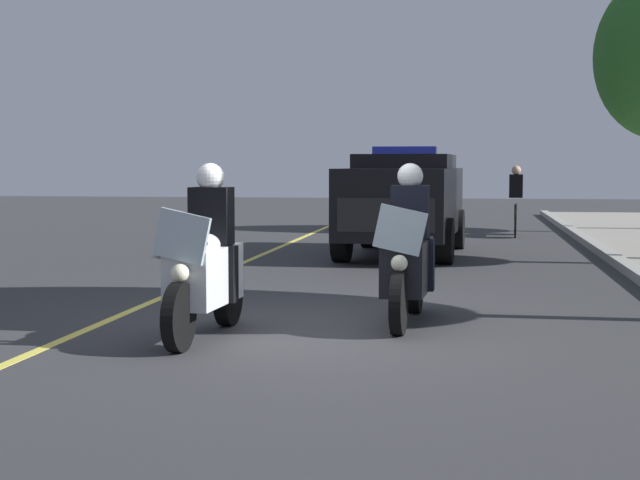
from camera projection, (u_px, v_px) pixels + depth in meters
name	position (u px, v px, depth m)	size (l,w,h in m)	color
ground_plane	(316.00, 328.00, 10.08)	(80.00, 80.00, 0.00)	#333335
lane_stripe_center	(104.00, 322.00, 10.44)	(48.00, 0.12, 0.01)	#E0D14C
police_motorcycle_lead_left	(205.00, 267.00, 9.47)	(2.14, 0.60, 1.72)	black
police_motorcycle_lead_right	(408.00, 258.00, 10.34)	(2.14, 0.60, 1.72)	black
police_suv	(404.00, 199.00, 18.19)	(4.99, 2.28, 2.05)	black
cyclist_background	(516.00, 201.00, 23.06)	(1.76, 0.33, 1.69)	black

